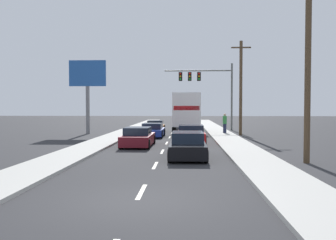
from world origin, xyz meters
name	(u,v)px	position (x,y,z in m)	size (l,w,h in m)	color
ground_plane	(171,134)	(0.00, 25.00, 0.00)	(140.00, 140.00, 0.00)	#2B2B2D
sidewalk_right	(226,138)	(4.71, 20.00, 0.07)	(2.31, 80.00, 0.14)	#B2AFA8
sidewalk_left	(113,137)	(-4.71, 20.00, 0.07)	(2.31, 80.00, 0.14)	#B2AFA8
lane_markings	(171,135)	(0.00, 23.74, 0.00)	(0.14, 57.00, 0.01)	silver
car_orange	(155,127)	(-1.81, 28.06, 0.54)	(1.87, 4.01, 1.19)	orange
car_blue	(153,131)	(-1.49, 21.53, 0.56)	(1.98, 4.17, 1.20)	#1E389E
car_maroon	(138,137)	(-1.78, 14.01, 0.58)	(1.97, 4.60, 1.27)	maroon
box_truck	(187,112)	(1.49, 24.06, 2.17)	(2.65, 8.92, 3.79)	white
car_red	(191,135)	(1.73, 15.76, 0.62)	(2.00, 4.16, 1.35)	red
car_black	(188,146)	(1.46, 8.87, 0.60)	(1.89, 4.68, 1.31)	black
traffic_signal_mast	(202,81)	(3.14, 30.78, 5.49)	(7.57, 0.69, 7.43)	#595B56
utility_pole_near	(308,53)	(6.96, 7.24, 5.09)	(1.80, 0.28, 9.91)	brown
utility_pole_mid	(241,87)	(6.41, 23.73, 4.45)	(1.80, 0.28, 8.62)	brown
roadside_billboard	(88,83)	(-8.10, 24.85, 4.96)	(3.57, 0.36, 7.09)	slate
pedestrian_near_corner	(225,123)	(5.09, 24.85, 1.07)	(0.38, 0.38, 1.84)	#1E233F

